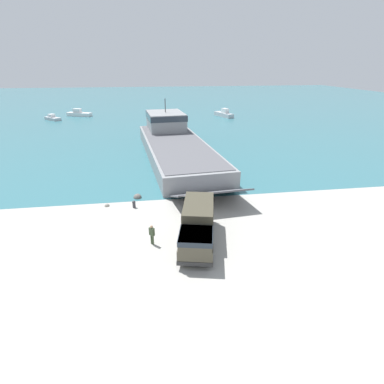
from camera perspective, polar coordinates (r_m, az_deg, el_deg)
ground_plane at (r=27.77m, az=1.19°, el=-5.96°), size 240.00×240.00×0.00m
water_surface at (r=120.47m, az=-6.60°, el=16.55°), size 240.00×180.00×0.01m
landing_craft at (r=49.44m, az=-3.49°, el=9.57°), size 11.71×35.90×7.90m
military_truck at (r=24.30m, az=1.10°, el=-6.36°), size 4.11×7.87×2.98m
soldier_on_ramp at (r=24.47m, az=-7.65°, el=-7.82°), size 0.48×0.48×1.73m
moored_boat_a at (r=93.26m, az=-20.73°, el=13.79°), size 7.30×4.49×2.01m
moored_boat_b at (r=89.07m, az=-25.03°, el=12.65°), size 4.91×4.95×1.50m
moored_boat_c at (r=86.88m, az=6.10°, el=14.57°), size 4.24×7.47×2.28m
mooring_bollard at (r=31.08m, az=-11.00°, el=-2.23°), size 0.35×0.35×0.77m
shoreline_rock_a at (r=33.44m, az=-10.33°, el=-1.08°), size 0.91×0.91×0.91m
shoreline_rock_b at (r=32.21m, az=-15.88°, el=-2.59°), size 0.53×0.53×0.53m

